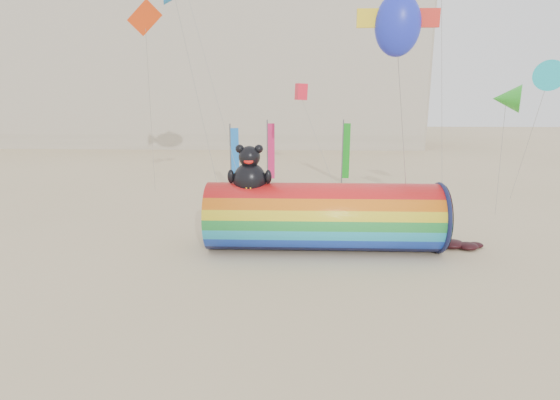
{
  "coord_description": "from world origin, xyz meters",
  "views": [
    {
      "loc": [
        1.19,
        -18.39,
        7.31
      ],
      "look_at": [
        0.5,
        1.5,
        2.4
      ],
      "focal_mm": 28.0,
      "sensor_mm": 36.0,
      "label": 1
    }
  ],
  "objects_px": {
    "kite_handler": "(434,224)",
    "fabric_bundle": "(455,244)",
    "hotel_building": "(203,71)",
    "windsock_assembly": "(323,215)"
  },
  "relations": [
    {
      "from": "windsock_assembly",
      "to": "fabric_bundle",
      "type": "bearing_deg",
      "value": 3.1
    },
    {
      "from": "kite_handler",
      "to": "fabric_bundle",
      "type": "distance_m",
      "value": 1.36
    },
    {
      "from": "hotel_building",
      "to": "windsock_assembly",
      "type": "distance_m",
      "value": 47.54
    },
    {
      "from": "hotel_building",
      "to": "kite_handler",
      "type": "xyz_separation_m",
      "value": [
        20.17,
        -43.28,
        -9.39
      ]
    },
    {
      "from": "windsock_assembly",
      "to": "kite_handler",
      "type": "xyz_separation_m",
      "value": [
        5.62,
        1.14,
        -0.76
      ]
    },
    {
      "from": "kite_handler",
      "to": "fabric_bundle",
      "type": "height_order",
      "value": "kite_handler"
    },
    {
      "from": "kite_handler",
      "to": "fabric_bundle",
      "type": "bearing_deg",
      "value": 116.05
    },
    {
      "from": "hotel_building",
      "to": "kite_handler",
      "type": "height_order",
      "value": "hotel_building"
    },
    {
      "from": "hotel_building",
      "to": "kite_handler",
      "type": "relative_size",
      "value": 32.8
    },
    {
      "from": "kite_handler",
      "to": "hotel_building",
      "type": "bearing_deg",
      "value": -84.73
    }
  ]
}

